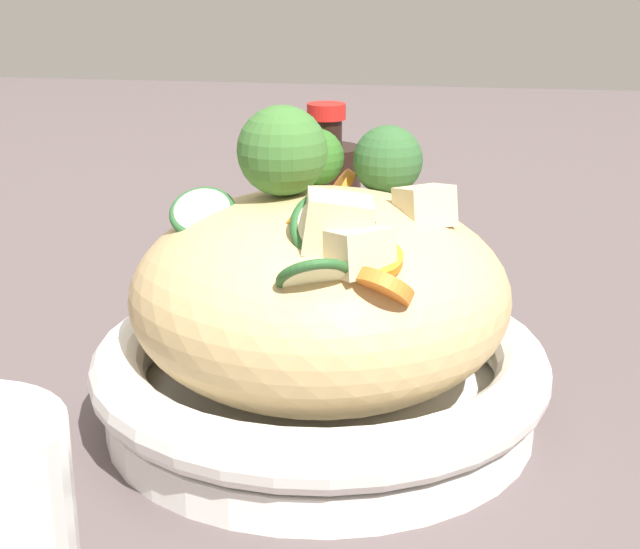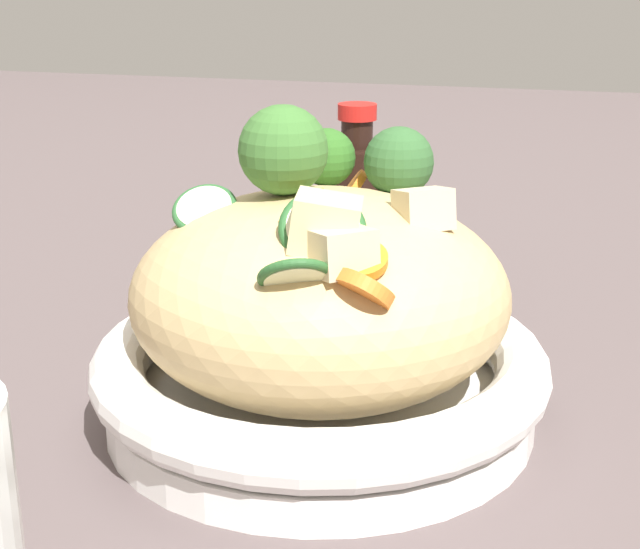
# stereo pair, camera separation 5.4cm
# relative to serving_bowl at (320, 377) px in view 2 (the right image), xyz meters

# --- Properties ---
(ground_plane) EXTENTS (3.00, 3.00, 0.00)m
(ground_plane) POSITION_rel_serving_bowl_xyz_m (0.00, 0.00, -0.03)
(ground_plane) COLOR #574A4A
(serving_bowl) EXTENTS (0.26, 0.26, 0.05)m
(serving_bowl) POSITION_rel_serving_bowl_xyz_m (0.00, 0.00, 0.00)
(serving_bowl) COLOR white
(serving_bowl) RESTS_ON ground_plane
(noodle_heap) EXTENTS (0.21, 0.21, 0.12)m
(noodle_heap) POSITION_rel_serving_bowl_xyz_m (0.00, 0.00, 0.05)
(noodle_heap) COLOR tan
(noodle_heap) RESTS_ON serving_bowl
(broccoli_florets) EXTENTS (0.13, 0.11, 0.08)m
(broccoli_florets) POSITION_rel_serving_bowl_xyz_m (-0.03, -0.00, 0.12)
(broccoli_florets) COLOR #94AC76
(broccoli_florets) RESTS_ON serving_bowl
(carrot_coins) EXTENTS (0.19, 0.08, 0.05)m
(carrot_coins) POSITION_rel_serving_bowl_xyz_m (0.03, 0.02, 0.10)
(carrot_coins) COLOR orange
(carrot_coins) RESTS_ON serving_bowl
(zucchini_slices) EXTENTS (0.11, 0.13, 0.05)m
(zucchini_slices) POSITION_rel_serving_bowl_xyz_m (0.05, -0.01, 0.10)
(zucchini_slices) COLOR beige
(zucchini_slices) RESTS_ON serving_bowl
(chicken_chunks) EXTENTS (0.10, 0.08, 0.04)m
(chicken_chunks) POSITION_rel_serving_bowl_xyz_m (0.04, 0.03, 0.10)
(chicken_chunks) COLOR beige
(chicken_chunks) RESTS_ON serving_bowl
(soy_sauce_bottle) EXTENTS (0.05, 0.05, 0.15)m
(soy_sauce_bottle) POSITION_rel_serving_bowl_xyz_m (-0.22, -0.03, 0.04)
(soy_sauce_bottle) COLOR black
(soy_sauce_bottle) RESTS_ON ground_plane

